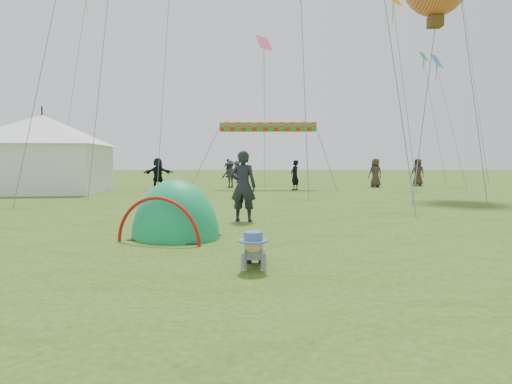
{
  "coord_description": "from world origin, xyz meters",
  "views": [
    {
      "loc": [
        -0.05,
        -7.24,
        1.66
      ],
      "look_at": [
        -0.17,
        2.13,
        1.0
      ],
      "focal_mm": 32.0,
      "sensor_mm": 36.0,
      "label": 1
    }
  ],
  "objects_px": {
    "standing_adult": "(243,186)",
    "event_marquee": "(43,151)",
    "crawling_toddler": "(254,249)",
    "popup_tent": "(176,238)"
  },
  "relations": [
    {
      "from": "standing_adult",
      "to": "event_marquee",
      "type": "height_order",
      "value": "event_marquee"
    },
    {
      "from": "crawling_toddler",
      "to": "standing_adult",
      "type": "height_order",
      "value": "standing_adult"
    },
    {
      "from": "crawling_toddler",
      "to": "standing_adult",
      "type": "relative_size",
      "value": 0.42
    },
    {
      "from": "crawling_toddler",
      "to": "event_marquee",
      "type": "relative_size",
      "value": 0.13
    },
    {
      "from": "crawling_toddler",
      "to": "event_marquee",
      "type": "xyz_separation_m",
      "value": [
        -11.15,
        16.57,
        1.83
      ]
    },
    {
      "from": "popup_tent",
      "to": "standing_adult",
      "type": "relative_size",
      "value": 1.31
    },
    {
      "from": "standing_adult",
      "to": "popup_tent",
      "type": "bearing_deg",
      "value": 74.22
    },
    {
      "from": "popup_tent",
      "to": "standing_adult",
      "type": "distance_m",
      "value": 3.11
    },
    {
      "from": "event_marquee",
      "to": "standing_adult",
      "type": "bearing_deg",
      "value": -52.65
    },
    {
      "from": "crawling_toddler",
      "to": "standing_adult",
      "type": "distance_m",
      "value": 5.42
    }
  ]
}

